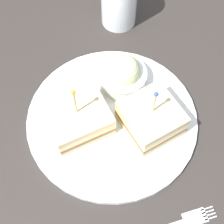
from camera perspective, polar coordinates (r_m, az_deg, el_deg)
The scene contains 7 objects.
ground_plane at distance 59.09cm, azimuth 0.00°, elevation -1.93°, with size 92.24×92.24×2.00cm, color #2D2826.
plate at distance 57.74cm, azimuth 0.00°, elevation -1.23°, with size 29.20×29.20×1.05cm, color white.
sandwich_half_front at distance 54.73cm, azimuth 6.67°, elevation -1.07°, with size 9.04×9.26×10.13cm.
sandwich_half_back at distance 54.99cm, azimuth -5.80°, elevation -1.05°, with size 9.77×8.58×10.36cm.
coleslaw_bowl at distance 59.28cm, azimuth 1.77°, elevation 6.44°, with size 8.70×8.70×6.27cm.
drink_glass at distance 68.68cm, azimuth 1.20°, elevation 18.45°, with size 7.03×7.03×11.96cm.
fork at distance 53.36cm, azimuth 12.15°, elevation -17.71°, with size 13.20×3.31×0.35cm.
Camera 1 is at (12.07, 24.41, 51.44)cm, focal length 53.71 mm.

